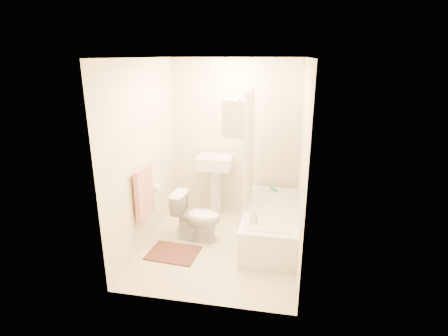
% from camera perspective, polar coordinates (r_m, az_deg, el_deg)
% --- Properties ---
extents(floor, '(2.40, 2.40, 0.00)m').
position_cam_1_polar(floor, '(4.82, -0.56, -12.31)').
color(floor, beige).
rests_on(floor, ground).
extents(ceiling, '(2.40, 2.40, 0.00)m').
position_cam_1_polar(ceiling, '(4.16, -0.67, 17.56)').
color(ceiling, white).
rests_on(ceiling, ground).
extents(wall_back, '(2.00, 0.02, 2.40)m').
position_cam_1_polar(wall_back, '(5.48, 1.84, 5.00)').
color(wall_back, beige).
rests_on(wall_back, ground).
extents(wall_left, '(0.02, 2.40, 2.40)m').
position_cam_1_polar(wall_left, '(4.63, -12.84, 2.12)').
color(wall_left, beige).
rests_on(wall_left, ground).
extents(wall_right, '(0.02, 2.40, 2.40)m').
position_cam_1_polar(wall_right, '(4.27, 12.68, 0.77)').
color(wall_right, beige).
rests_on(wall_right, ground).
extents(mirror, '(0.40, 0.03, 0.55)m').
position_cam_1_polar(mirror, '(5.41, 1.84, 8.05)').
color(mirror, white).
rests_on(mirror, wall_back).
extents(curtain_rod, '(0.03, 1.70, 0.03)m').
position_cam_1_polar(curtain_rod, '(4.24, 3.70, 12.11)').
color(curtain_rod, silver).
rests_on(curtain_rod, wall_back).
extents(shower_curtain, '(0.04, 0.80, 1.55)m').
position_cam_1_polar(shower_curtain, '(4.77, 4.11, 3.22)').
color(shower_curtain, silver).
rests_on(shower_curtain, curtain_rod).
extents(towel_bar, '(0.02, 0.60, 0.02)m').
position_cam_1_polar(towel_bar, '(4.43, -13.53, -0.02)').
color(towel_bar, silver).
rests_on(towel_bar, wall_left).
extents(towel, '(0.06, 0.45, 0.66)m').
position_cam_1_polar(towel, '(4.52, -12.89, -3.90)').
color(towel, '#CC7266').
rests_on(towel, towel_bar).
extents(toilet_paper, '(0.11, 0.12, 0.12)m').
position_cam_1_polar(toilet_paper, '(4.87, -11.13, -3.20)').
color(toilet_paper, white).
rests_on(toilet_paper, wall_left).
extents(toilet, '(0.70, 0.44, 0.65)m').
position_cam_1_polar(toilet, '(4.82, -4.46, -7.93)').
color(toilet, white).
rests_on(toilet, floor).
extents(sink, '(0.55, 0.45, 1.04)m').
position_cam_1_polar(sink, '(5.49, -1.43, -2.40)').
color(sink, silver).
rests_on(sink, floor).
extents(bathtub, '(0.70, 1.61, 0.45)m').
position_cam_1_polar(bathtub, '(4.91, 7.66, -8.88)').
color(bathtub, white).
rests_on(bathtub, floor).
extents(bath_mat, '(0.65, 0.51, 0.02)m').
position_cam_1_polar(bath_mat, '(4.65, -8.28, -13.56)').
color(bath_mat, '#4B1F19').
rests_on(bath_mat, floor).
extents(soap_bottle, '(0.10, 0.10, 0.17)m').
position_cam_1_polar(soap_bottle, '(4.34, 4.88, -7.92)').
color(soap_bottle, silver).
rests_on(soap_bottle, bathtub).
extents(scrub_brush, '(0.13, 0.19, 0.04)m').
position_cam_1_polar(scrub_brush, '(5.39, 8.16, -3.50)').
color(scrub_brush, green).
rests_on(scrub_brush, bathtub).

